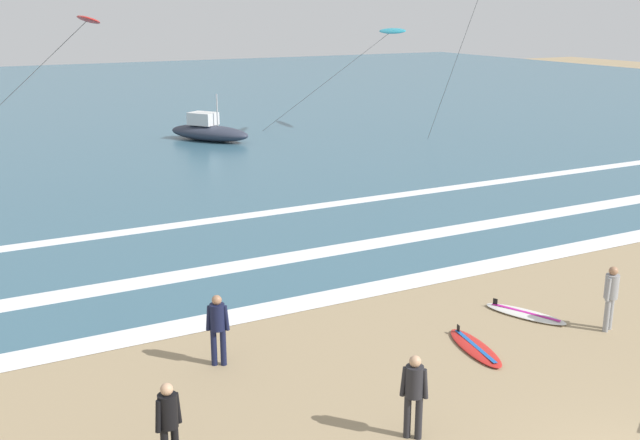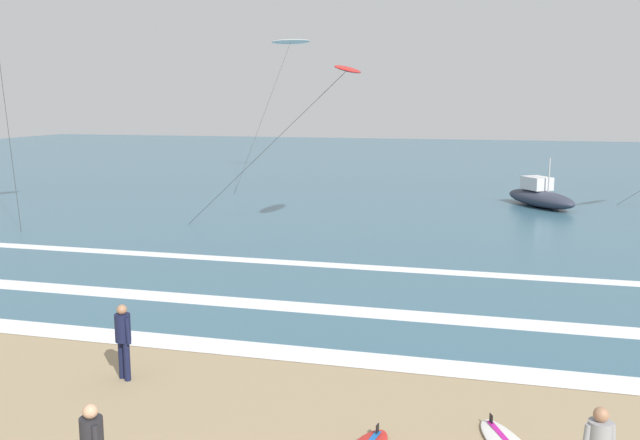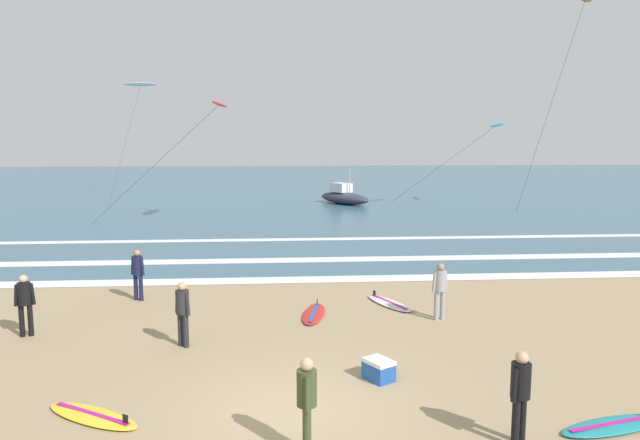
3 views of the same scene
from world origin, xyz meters
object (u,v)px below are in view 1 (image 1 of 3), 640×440
surfer_foreground_main (414,389)px  kite_red_high_right (87,21)px  surfer_background_far (168,419)px  offshore_boat (209,131)px  surfer_left_far (218,324)px  surfer_right_near (611,293)px  surfboard_left_pile (475,348)px  surfboard_right_spare (525,314)px  kite_cyan_high_left (392,31)px

surfer_foreground_main → kite_red_high_right: kite_red_high_right is taller
surfer_background_far → offshore_boat: (11.54, 30.04, -0.40)m
surfer_foreground_main → kite_red_high_right: (-0.96, 20.57, 5.95)m
surfer_foreground_main → surfer_left_far: (-2.04, 4.30, 0.00)m
surfer_right_near → surfboard_left_pile: bearing=169.4°
surfer_foreground_main → kite_red_high_right: bearing=92.7°
surfer_foreground_main → surfboard_right_spare: size_ratio=0.74×
offshore_boat → surfboard_right_spare: bearing=-93.7°
kite_cyan_high_left → offshore_boat: size_ratio=1.45×
surfboard_left_pile → kite_cyan_high_left: (15.33, 27.07, 5.94)m
surfer_background_far → surfboard_left_pile: (7.41, 1.25, -0.91)m
surfer_left_far → kite_red_high_right: size_ratio=0.19×
surfer_background_far → kite_cyan_high_left: bearing=51.2°
surfboard_right_spare → surfer_foreground_main: bearing=-150.2°
surfer_left_far → surfer_right_near: size_ratio=1.00×
surfer_left_far → surfboard_right_spare: size_ratio=0.74×
surfboard_right_spare → offshore_boat: bearing=86.3°
surfboard_left_pile → kite_cyan_high_left: 31.67m
kite_cyan_high_left → kite_red_high_right: (-19.59, -8.80, 0.92)m
surfer_background_far → surfboard_right_spare: 10.03m
surfer_background_far → kite_cyan_high_left: kite_cyan_high_left is taller
surfer_foreground_main → surfboard_left_pile: (3.30, 2.31, -0.91)m
kite_cyan_high_left → surfer_right_near: bearing=-113.2°
surfer_right_near → kite_cyan_high_left: kite_cyan_high_left is taller
surfer_background_far → kite_red_high_right: kite_red_high_right is taller
surfboard_right_spare → surfboard_left_pile: (-2.35, -0.93, 0.00)m
surfer_foreground_main → kite_red_high_right: size_ratio=0.19×
kite_cyan_high_left → kite_red_high_right: size_ratio=0.93×
surfer_left_far → kite_red_high_right: (1.08, 16.27, 5.95)m
kite_cyan_high_left → kite_red_high_right: kite_red_high_right is taller
surfer_left_far → surfboard_right_spare: 7.81m
surfer_right_near → kite_red_high_right: bearing=112.2°
surfer_foreground_main → surfboard_left_pile: bearing=34.9°
surfer_right_near → surfboard_left_pile: surfer_right_near is taller
kite_cyan_high_left → kite_red_high_right: bearing=-155.8°
surfboard_right_spare → surfboard_left_pile: size_ratio=1.00×
surfer_foreground_main → surfer_background_far: same height
kite_red_high_right → offshore_boat: bearing=51.4°
surfer_left_far → kite_cyan_high_left: size_ratio=0.21×
surfboard_right_spare → kite_cyan_high_left: 29.78m
surfer_left_far → kite_red_high_right: bearing=86.2°
kite_cyan_high_left → surfboard_left_pile: bearing=-119.5°
surfboard_right_spare → kite_cyan_high_left: bearing=63.6°
surfer_foreground_main → kite_cyan_high_left: kite_cyan_high_left is taller
surfer_background_far → offshore_boat: 32.19m
surfboard_right_spare → kite_cyan_high_left: kite_cyan_high_left is taller
surfboard_left_pile → kite_cyan_high_left: size_ratio=0.28×
surfer_right_near → surfboard_left_pile: 3.63m
surfer_left_far → offshore_boat: bearing=70.5°
kite_cyan_high_left → offshore_boat: 12.56m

